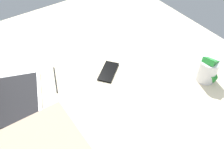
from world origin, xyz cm
name	(u,v)px	position (x,y,z in cm)	size (l,w,h in cm)	color
bed_mattress	(123,105)	(0.00, 0.00, 9.00)	(180.00, 140.00, 18.00)	beige
laptop	(5,97)	(22.90, 45.39, 22.41)	(38.96, 33.09, 23.00)	#B7BABC
snack_cup	(208,70)	(-15.18, -36.77, 23.89)	(10.44, 9.00, 13.72)	silver
cell_phone	(108,72)	(14.65, -1.63, 18.40)	(6.80, 14.00, 0.80)	black
charger_cable	(55,79)	(24.39, 22.01, 18.30)	(17.00, 0.60, 0.60)	black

